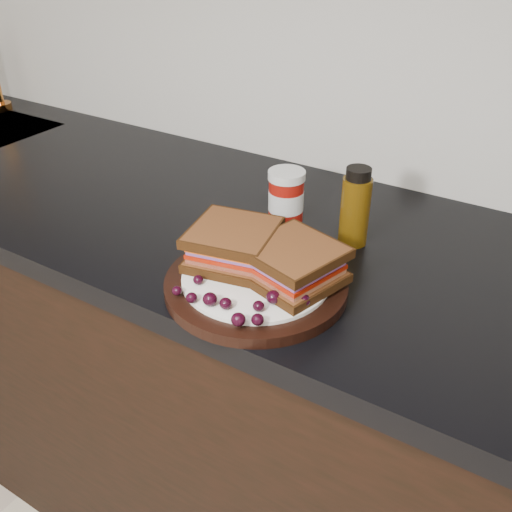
{
  "coord_description": "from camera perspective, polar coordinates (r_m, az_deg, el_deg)",
  "views": [
    {
      "loc": [
        0.42,
        0.92,
        1.41
      ],
      "look_at": [
        0.04,
        1.53,
        0.96
      ],
      "focal_mm": 40.0,
      "sensor_mm": 36.0,
      "label": 1
    }
  ],
  "objects": [
    {
      "name": "base_cabinets",
      "position": [
        1.32,
        2.51,
        -15.9
      ],
      "size": [
        3.96,
        0.58,
        0.86
      ],
      "primitive_type": "cube",
      "color": "black",
      "rests_on": "ground_plane"
    },
    {
      "name": "countertop",
      "position": [
        1.03,
        3.08,
        1.17
      ],
      "size": [
        3.98,
        0.6,
        0.04
      ],
      "primitive_type": "cube",
      "color": "black",
      "rests_on": "base_cabinets"
    },
    {
      "name": "plate",
      "position": [
        0.87,
        0.0,
        -2.85
      ],
      "size": [
        0.28,
        0.28,
        0.02
      ],
      "primitive_type": "cylinder",
      "color": "black",
      "rests_on": "countertop"
    },
    {
      "name": "sandwich_left",
      "position": [
        0.89,
        -2.29,
        1.15
      ],
      "size": [
        0.15,
        0.15,
        0.06
      ],
      "primitive_type": null,
      "rotation": [
        0.0,
        0.0,
        0.2
      ],
      "color": "brown",
      "rests_on": "plate"
    },
    {
      "name": "sandwich_right",
      "position": [
        0.84,
        3.79,
        -0.81
      ],
      "size": [
        0.16,
        0.16,
        0.06
      ],
      "primitive_type": null,
      "rotation": [
        0.0,
        0.0,
        -0.28
      ],
      "color": "brown",
      "rests_on": "plate"
    },
    {
      "name": "grape_0",
      "position": [
        0.87,
        -6.39,
        -1.28
      ],
      "size": [
        0.02,
        0.02,
        0.02
      ],
      "primitive_type": "ellipsoid",
      "color": "black",
      "rests_on": "plate"
    },
    {
      "name": "grape_1",
      "position": [
        0.85,
        -5.81,
        -2.39
      ],
      "size": [
        0.02,
        0.02,
        0.01
      ],
      "primitive_type": "ellipsoid",
      "color": "black",
      "rests_on": "plate"
    },
    {
      "name": "grape_2",
      "position": [
        0.83,
        -7.92,
        -3.45
      ],
      "size": [
        0.02,
        0.02,
        0.01
      ],
      "primitive_type": "ellipsoid",
      "color": "black",
      "rests_on": "plate"
    },
    {
      "name": "grape_3",
      "position": [
        0.81,
        -6.46,
        -4.17
      ],
      "size": [
        0.02,
        0.02,
        0.02
      ],
      "primitive_type": "ellipsoid",
      "color": "black",
      "rests_on": "plate"
    },
    {
      "name": "grape_4",
      "position": [
        0.8,
        -4.63,
        -4.33
      ],
      "size": [
        0.02,
        0.02,
        0.02
      ],
      "primitive_type": "ellipsoid",
      "color": "black",
      "rests_on": "plate"
    },
    {
      "name": "grape_5",
      "position": [
        0.79,
        -3.06,
        -4.76
      ],
      "size": [
        0.02,
        0.02,
        0.02
      ],
      "primitive_type": "ellipsoid",
      "color": "black",
      "rests_on": "plate"
    },
    {
      "name": "grape_6",
      "position": [
        0.76,
        -1.78,
        -6.36
      ],
      "size": [
        0.02,
        0.02,
        0.02
      ],
      "primitive_type": "ellipsoid",
      "color": "black",
      "rests_on": "plate"
    },
    {
      "name": "grape_7",
      "position": [
        0.77,
        0.16,
        -6.38
      ],
      "size": [
        0.02,
        0.02,
        0.02
      ],
      "primitive_type": "ellipsoid",
      "color": "black",
      "rests_on": "plate"
    },
    {
      "name": "grape_8",
      "position": [
        0.79,
        0.25,
        -5.03
      ],
      "size": [
        0.02,
        0.02,
        0.02
      ],
      "primitive_type": "ellipsoid",
      "color": "black",
      "rests_on": "plate"
    },
    {
      "name": "grape_9",
      "position": [
        0.8,
        1.75,
        -4.13
      ],
      "size": [
        0.02,
        0.02,
        0.02
      ],
      "primitive_type": "ellipsoid",
      "color": "black",
      "rests_on": "plate"
    },
    {
      "name": "grape_10",
      "position": [
        0.8,
        4.79,
        -4.43
      ],
      "size": [
        0.02,
        0.02,
        0.02
      ],
      "primitive_type": "ellipsoid",
      "color": "black",
      "rests_on": "plate"
    },
    {
      "name": "grape_11",
      "position": [
        0.82,
        3.73,
        -3.3
      ],
      "size": [
        0.02,
        0.02,
        0.02
      ],
      "primitive_type": "ellipsoid",
      "color": "black",
      "rests_on": "plate"
    },
    {
      "name": "grape_12",
      "position": [
        0.84,
        4.84,
        -2.63
      ],
      "size": [
        0.02,
        0.02,
        0.02
      ],
      "primitive_type": "ellipsoid",
      "color": "black",
      "rests_on": "plate"
    },
    {
      "name": "grape_13",
      "position": [
        0.87,
        6.24,
        -1.4
      ],
      "size": [
        0.02,
        0.02,
        0.01
      ],
      "primitive_type": "ellipsoid",
      "color": "black",
      "rests_on": "plate"
    },
    {
      "name": "grape_14",
      "position": [
        0.93,
        -0.66,
        1.18
      ],
      "size": [
        0.02,
        0.02,
        0.02
      ],
      "primitive_type": "ellipsoid",
      "color": "black",
      "rests_on": "plate"
    },
    {
      "name": "grape_15",
      "position": [
        0.9,
        -0.65,
        0.03
      ],
      "size": [
        0.02,
        0.02,
        0.02
      ],
      "primitive_type": "ellipsoid",
      "color": "black",
      "rests_on": "plate"
    },
    {
      "name": "grape_16",
      "position": [
        0.92,
        -3.47,
        0.65
      ],
      "size": [
        0.02,
        0.02,
        0.01
      ],
      "primitive_type": "ellipsoid",
      "color": "black",
      "rests_on": "plate"
    },
    {
      "name": "grape_17",
      "position": [
        0.9,
        -3.18,
        0.06
      ],
      "size": [
        0.02,
        0.02,
        0.02
      ],
      "primitive_type": "ellipsoid",
      "color": "black",
      "rests_on": "plate"
    },
    {
      "name": "grape_18",
      "position": [
        0.89,
        -6.26,
        -0.35
      ],
      "size": [
        0.02,
        0.02,
        0.02
      ],
      "primitive_type": "ellipsoid",
      "color": "black",
      "rests_on": "plate"
    },
    {
      "name": "grape_19",
      "position": [
        0.93,
        -1.03,
        1.13
      ],
      "size": [
        0.02,
        0.02,
        0.02
      ],
      "primitive_type": "ellipsoid",
      "color": "black",
      "rests_on": "plate"
    },
    {
      "name": "grape_20",
      "position": [
        0.89,
        -2.06,
        -0.17
      ],
      "size": [
        0.02,
        0.02,
        0.02
      ],
      "primitive_type": "ellipsoid",
      "color": "black",
      "rests_on": "plate"
    },
    {
      "name": "grape_21",
      "position": [
        0.89,
        -3.13,
        -0.19
      ],
      "size": [
        0.02,
        0.02,
        0.02
      ],
      "primitive_type": "ellipsoid",
      "color": "black",
      "rests_on": "plate"
    },
    {
      "name": "condiment_jar",
      "position": [
        1.05,
        3.03,
        5.97
      ],
      "size": [
        0.09,
        0.09,
        0.1
      ],
      "primitive_type": "cylinder",
      "rotation": [
        0.0,
        0.0,
        0.35
      ],
      "color": "maroon",
      "rests_on": "countertop"
    },
    {
      "name": "oil_bottle",
      "position": [
        0.98,
        9.9,
        4.9
      ],
      "size": [
        0.05,
        0.05,
        0.14
      ],
      "primitive_type": "cylinder",
      "rotation": [
        0.0,
        0.0,
        -0.06
      ],
      "color": "#4D3207",
      "rests_on": "countertop"
    }
  ]
}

